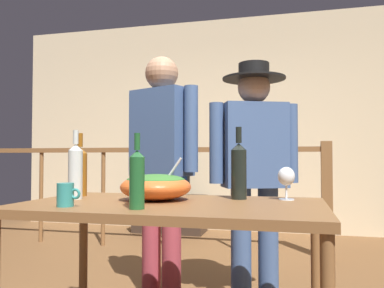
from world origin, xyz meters
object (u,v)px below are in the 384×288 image
at_px(wine_bottle_dark, 239,170).
at_px(mug_teal, 66,195).
at_px(salad_bowl, 156,185).
at_px(tv_console, 170,214).
at_px(serving_table, 172,217).
at_px(person_standing_left, 161,154).
at_px(wine_bottle_amber, 80,170).
at_px(wine_bottle_green, 137,178).
at_px(stair_railing, 189,180).
at_px(wine_glass, 286,178).
at_px(person_standing_right, 254,162).
at_px(flat_screen_tv, 169,176).
at_px(framed_picture, 167,117).
at_px(wine_bottle_clear, 75,170).

relative_size(wine_bottle_dark, mug_teal, 3.40).
relative_size(salad_bowl, mug_teal, 3.25).
xyz_separation_m(tv_console, serving_table, (0.98, -3.08, 0.44)).
xyz_separation_m(tv_console, wine_bottle_dark, (1.26, -2.84, 0.66)).
height_order(serving_table, person_standing_left, person_standing_left).
height_order(wine_bottle_amber, wine_bottle_green, wine_bottle_amber).
distance_m(wine_bottle_amber, person_standing_left, 0.66).
bearing_deg(stair_railing, tv_console, 118.50).
bearing_deg(wine_glass, person_standing_right, 111.52).
distance_m(stair_railing, tv_console, 1.15).
height_order(flat_screen_tv, person_standing_right, person_standing_right).
xyz_separation_m(tv_console, salad_bowl, (0.87, -3.00, 0.58)).
xyz_separation_m(stair_railing, person_standing_right, (0.79, -1.38, 0.21)).
xyz_separation_m(framed_picture, flat_screen_tv, (0.13, -0.32, -0.79)).
bearing_deg(flat_screen_tv, wine_bottle_green, -74.70).
bearing_deg(serving_table, mug_teal, -147.67).
bearing_deg(flat_screen_tv, stair_railing, -60.66).
bearing_deg(salad_bowl, wine_glass, 15.18).
distance_m(flat_screen_tv, wine_bottle_green, 3.43).
distance_m(wine_glass, wine_bottle_clear, 1.08).
bearing_deg(tv_console, mug_teal, -80.25).
height_order(wine_bottle_clear, wine_bottle_green, wine_bottle_clear).
bearing_deg(wine_bottle_amber, person_standing_left, 65.04).
bearing_deg(stair_railing, wine_bottle_amber, -93.30).
xyz_separation_m(stair_railing, wine_bottle_amber, (-0.11, -1.98, 0.16)).
relative_size(tv_console, person_standing_left, 0.55).
relative_size(stair_railing, salad_bowl, 11.17).
height_order(person_standing_left, person_standing_right, person_standing_left).
relative_size(serving_table, mug_teal, 12.98).
bearing_deg(flat_screen_tv, tv_console, 90.00).
bearing_deg(mug_teal, wine_glass, 28.84).
bearing_deg(flat_screen_tv, mug_teal, -80.16).
bearing_deg(mug_teal, person_standing_right, 55.38).
relative_size(framed_picture, wine_bottle_green, 1.49).
xyz_separation_m(flat_screen_tv, wine_bottle_amber, (0.38, -2.86, 0.17)).
xyz_separation_m(wine_glass, wine_bottle_amber, (-1.12, -0.07, 0.03)).
bearing_deg(tv_console, salad_bowl, -73.87).
bearing_deg(wine_bottle_amber, wine_bottle_clear, -67.48).
relative_size(wine_bottle_amber, wine_bottle_green, 1.11).
distance_m(flat_screen_tv, mug_teal, 3.36).
xyz_separation_m(wine_glass, person_standing_right, (-0.21, 0.53, 0.07)).
height_order(framed_picture, wine_glass, framed_picture).
distance_m(stair_railing, mug_teal, 2.42).
relative_size(salad_bowl, wine_bottle_green, 1.12).
xyz_separation_m(stair_railing, salad_bowl, (0.37, -2.08, 0.10)).
xyz_separation_m(stair_railing, serving_table, (0.48, -2.17, -0.05)).
bearing_deg(mug_teal, person_standing_left, 85.22).
bearing_deg(framed_picture, wine_bottle_clear, -80.22).
bearing_deg(mug_teal, wine_bottle_amber, 113.19).
height_order(flat_screen_tv, serving_table, flat_screen_tv).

